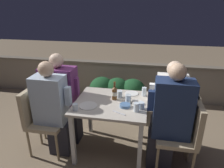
{
  "coord_description": "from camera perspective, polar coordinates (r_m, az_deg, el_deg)",
  "views": [
    {
      "loc": [
        0.43,
        -2.23,
        1.92
      ],
      "look_at": [
        0.0,
        0.06,
        0.97
      ],
      "focal_mm": 32.0,
      "sensor_mm": 36.0,
      "label": 1
    }
  ],
  "objects": [
    {
      "name": "glass_cup_3",
      "position": [
        2.65,
        2.22,
        -2.91
      ],
      "size": [
        0.07,
        0.07,
        0.1
      ],
      "color": "silver",
      "rests_on": "dining_table"
    },
    {
      "name": "bowl_0",
      "position": [
        2.51,
        7.13,
        -5.28
      ],
      "size": [
        0.13,
        0.13,
        0.04
      ],
      "color": "beige",
      "rests_on": "dining_table"
    },
    {
      "name": "plate_1",
      "position": [
        2.47,
        -6.85,
        -6.17
      ],
      "size": [
        0.22,
        0.22,
        0.01
      ],
      "color": "silver",
      "rests_on": "dining_table"
    },
    {
      "name": "fork_0",
      "position": [
        2.31,
        1.97,
        -8.24
      ],
      "size": [
        0.16,
        0.09,
        0.01
      ],
      "color": "silver",
      "rests_on": "dining_table"
    },
    {
      "name": "plate_0",
      "position": [
        2.79,
        5.6,
        -2.67
      ],
      "size": [
        0.18,
        0.18,
        0.01
      ],
      "color": "white",
      "rests_on": "dining_table"
    },
    {
      "name": "glass_cup_5",
      "position": [
        2.34,
        7.01,
        -6.58
      ],
      "size": [
        0.07,
        0.07,
        0.11
      ],
      "color": "silver",
      "rests_on": "dining_table"
    },
    {
      "name": "beer_bottle",
      "position": [
        2.58,
        0.72,
        -2.53
      ],
      "size": [
        0.07,
        0.07,
        0.25
      ],
      "color": "brown",
      "rests_on": "dining_table"
    },
    {
      "name": "planter_hedge",
      "position": [
        3.62,
        1.46,
        -2.97
      ],
      "size": [
        1.02,
        0.47,
        0.69
      ],
      "color": "brown",
      "rests_on": "ground_plane"
    },
    {
      "name": "glass_cup_0",
      "position": [
        2.52,
        4.65,
        -4.21
      ],
      "size": [
        0.07,
        0.07,
        0.11
      ],
      "color": "silver",
      "rests_on": "dining_table"
    },
    {
      "name": "chair_right_far",
      "position": [
        2.8,
        19.54,
        -8.63
      ],
      "size": [
        0.46,
        0.45,
        0.91
      ],
      "color": "tan",
      "rests_on": "ground_plane"
    },
    {
      "name": "glass_cup_1",
      "position": [
        2.39,
        -10.47,
        -6.47
      ],
      "size": [
        0.06,
        0.06,
        0.08
      ],
      "color": "silver",
      "rests_on": "dining_table"
    },
    {
      "name": "person_white_polo",
      "position": [
        2.72,
        15.55,
        -6.63
      ],
      "size": [
        0.48,
        0.26,
        1.28
      ],
      "color": "#282833",
      "rests_on": "ground_plane"
    },
    {
      "name": "person_purple_stripe",
      "position": [
        2.91,
        -13.97,
        -4.27
      ],
      "size": [
        0.52,
        0.26,
        1.32
      ],
      "color": "#282833",
      "rests_on": "ground_plane"
    },
    {
      "name": "parapet_wall",
      "position": [
        4.27,
        4.17,
        1.12
      ],
      "size": [
        9.0,
        0.18,
        0.78
      ],
      "color": "gray",
      "rests_on": "ground_plane"
    },
    {
      "name": "chair_left_near",
      "position": [
        2.85,
        -19.89,
        -8.13
      ],
      "size": [
        0.46,
        0.45,
        0.91
      ],
      "color": "tan",
      "rests_on": "ground_plane"
    },
    {
      "name": "person_blue_shirt",
      "position": [
        2.71,
        -16.39,
        -6.91
      ],
      "size": [
        0.49,
        0.26,
        1.28
      ],
      "color": "#282833",
      "rests_on": "ground_plane"
    },
    {
      "name": "glass_cup_2",
      "position": [
        2.4,
        8.35,
        -6.11
      ],
      "size": [
        0.07,
        0.07,
        0.09
      ],
      "color": "silver",
      "rests_on": "dining_table"
    },
    {
      "name": "chair_right_near",
      "position": [
        2.53,
        20.24,
        -12.22
      ],
      "size": [
        0.46,
        0.45,
        0.91
      ],
      "color": "tan",
      "rests_on": "ground_plane"
    },
    {
      "name": "person_navy_jumper",
      "position": [
        2.43,
        15.9,
        -9.55
      ],
      "size": [
        0.5,
        0.26,
        1.34
      ],
      "color": "#282833",
      "rests_on": "ground_plane"
    },
    {
      "name": "chair_left_far",
      "position": [
        3.05,
        -17.28,
        -5.72
      ],
      "size": [
        0.46,
        0.45,
        0.91
      ],
      "color": "tan",
      "rests_on": "ground_plane"
    },
    {
      "name": "ground_plane",
      "position": [
        2.98,
        -0.23,
        -18.04
      ],
      "size": [
        16.0,
        16.0,
        0.0
      ],
      "primitive_type": "plane",
      "color": "#847056"
    },
    {
      "name": "dining_table",
      "position": [
        2.61,
        -0.26,
        -7.15
      ],
      "size": [
        0.91,
        0.83,
        0.75
      ],
      "color": "#BCB2A3",
      "rests_on": "ground_plane"
    },
    {
      "name": "bowl_1",
      "position": [
        2.43,
        3.75,
        -6.08
      ],
      "size": [
        0.13,
        0.13,
        0.04
      ],
      "color": "#4C709E",
      "rests_on": "dining_table"
    },
    {
      "name": "glass_cup_4",
      "position": [
        2.73,
        9.16,
        -2.16
      ],
      "size": [
        0.06,
        0.06,
        0.12
      ],
      "color": "silver",
      "rests_on": "dining_table"
    }
  ]
}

